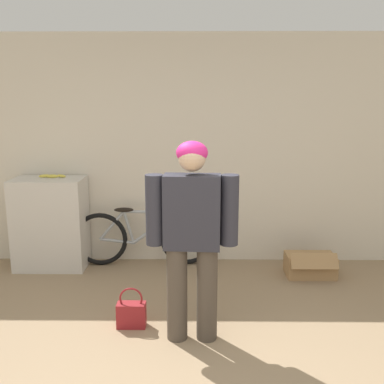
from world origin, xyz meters
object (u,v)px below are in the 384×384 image
Objects in this scene: person at (192,231)px; bicycle at (144,237)px; banana at (52,176)px; handbag at (131,313)px; cardboard_box at (310,265)px.

person reaches higher than bicycle.
person reaches higher than banana.
bicycle is at bearing 112.82° from person.
bicycle is (-0.57, 1.62, -0.57)m from person.
handbag is (-0.51, 0.17, -0.78)m from person.
handbag is (1.06, -1.42, -0.92)m from banana.
person is at bearing -72.62° from bicycle.
handbag is at bearing -89.75° from bicycle.
handbag is at bearing -53.31° from banana.
bicycle is 3.11× the size of cardboard_box.
person is 1.81m from bicycle.
bicycle is at bearing 92.40° from handbag.
handbag is (0.06, -1.44, -0.21)m from bicycle.
banana reaches higher than handbag.
person is 5.03× the size of banana.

